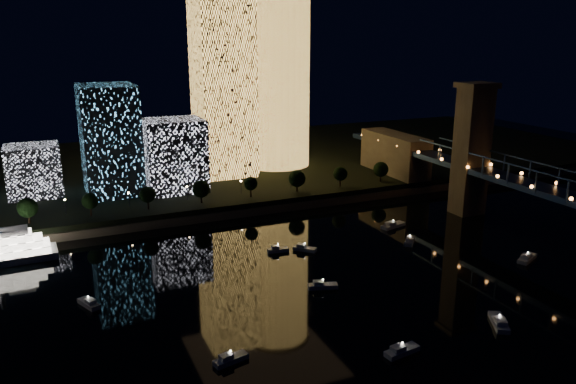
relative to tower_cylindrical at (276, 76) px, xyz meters
name	(u,v)px	position (x,y,z in m)	size (l,w,h in m)	color
ground	(400,295)	(-21.47, -137.72, -48.03)	(520.00, 520.00, 0.00)	black
far_bank	(222,164)	(-21.47, 22.28, -45.53)	(420.00, 160.00, 5.00)	black
seawall	(280,207)	(-21.47, -55.72, -46.53)	(420.00, 6.00, 3.00)	#6B5E4C
tower_cylindrical	(276,76)	(0.00, 0.00, 0.00)	(34.00, 34.00, 85.82)	#FFBB51
tower_rectangular	(223,90)	(-28.87, -8.67, -4.89)	(23.97, 23.97, 76.28)	#FFBB51
midrise_blocks	(85,152)	(-89.57, -18.85, -26.11)	(103.50, 36.25, 43.09)	silver
truss_bridge	(572,205)	(43.53, -133.99, -31.79)	(13.00, 266.00, 50.00)	#18284D
motorboats	(369,275)	(-23.00, -124.52, -47.22)	(133.48, 77.33, 2.78)	silver
esplanade_trees	(210,188)	(-47.84, -49.72, -37.56)	(166.12, 6.99, 9.00)	black
street_lamps	(187,190)	(-55.47, -43.72, -39.01)	(132.70, 0.70, 5.65)	black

